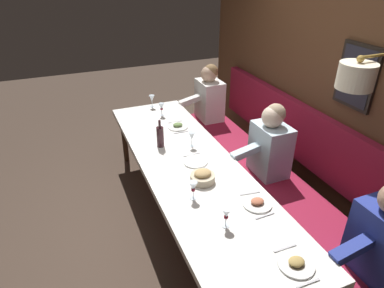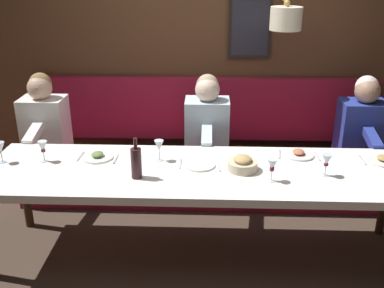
% 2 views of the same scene
% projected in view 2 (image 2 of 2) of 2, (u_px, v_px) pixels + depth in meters
% --- Properties ---
extents(ground_plane, '(12.00, 12.00, 0.00)m').
position_uv_depth(ground_plane, '(201.00, 253.00, 3.57)').
color(ground_plane, '#423328').
extents(dining_table, '(0.90, 3.24, 0.74)m').
position_uv_depth(dining_table, '(202.00, 176.00, 3.31)').
color(dining_table, white).
rests_on(dining_table, ground_plane).
extents(banquette_bench, '(0.52, 3.44, 0.45)m').
position_uv_depth(banquette_bench, '(203.00, 178.00, 4.31)').
color(banquette_bench, maroon).
rests_on(banquette_bench, ground_plane).
extents(back_wall_panel, '(0.59, 4.64, 2.90)m').
position_uv_depth(back_wall_panel, '(206.00, 49.00, 4.41)').
color(back_wall_panel, '#51331E').
rests_on(back_wall_panel, ground_plane).
extents(diner_nearest, '(0.60, 0.40, 0.79)m').
position_uv_depth(diner_nearest, '(362.00, 123.00, 4.03)').
color(diner_nearest, '#283893').
rests_on(diner_nearest, banquette_bench).
extents(diner_near, '(0.60, 0.40, 0.79)m').
position_uv_depth(diner_near, '(207.00, 121.00, 4.08)').
color(diner_near, silver).
rests_on(diner_near, banquette_bench).
extents(diner_middle, '(0.60, 0.40, 0.79)m').
position_uv_depth(diner_middle, '(44.00, 119.00, 4.13)').
color(diner_middle, white).
rests_on(diner_middle, banquette_bench).
extents(place_setting_0, '(0.24, 0.31, 0.05)m').
position_uv_depth(place_setting_0, '(98.00, 156.00, 3.47)').
color(place_setting_0, white).
rests_on(place_setting_0, dining_table).
extents(place_setting_1, '(0.24, 0.32, 0.01)m').
position_uv_depth(place_setting_1, '(199.00, 165.00, 3.35)').
color(place_setting_1, white).
rests_on(place_setting_1, dining_table).
extents(place_setting_2, '(0.24, 0.31, 0.05)m').
position_uv_depth(place_setting_2, '(383.00, 160.00, 3.41)').
color(place_setting_2, white).
rests_on(place_setting_2, dining_table).
extents(place_setting_3, '(0.24, 0.32, 0.05)m').
position_uv_depth(place_setting_3, '(298.00, 154.00, 3.52)').
color(place_setting_3, silver).
rests_on(place_setting_3, dining_table).
extents(wine_glass_0, '(0.07, 0.07, 0.16)m').
position_uv_depth(wine_glass_0, '(272.00, 166.00, 3.08)').
color(wine_glass_0, silver).
rests_on(wine_glass_0, dining_table).
extents(wine_glass_1, '(0.07, 0.07, 0.16)m').
position_uv_depth(wine_glass_1, '(43.00, 147.00, 3.39)').
color(wine_glass_1, silver).
rests_on(wine_glass_1, dining_table).
extents(wine_glass_2, '(0.07, 0.07, 0.16)m').
position_uv_depth(wine_glass_2, '(0.00, 148.00, 3.36)').
color(wine_glass_2, silver).
rests_on(wine_glass_2, dining_table).
extents(wine_glass_3, '(0.07, 0.07, 0.16)m').
position_uv_depth(wine_glass_3, '(159.00, 146.00, 3.40)').
color(wine_glass_3, silver).
rests_on(wine_glass_3, dining_table).
extents(wine_glass_4, '(0.07, 0.07, 0.16)m').
position_uv_depth(wine_glass_4, '(327.00, 161.00, 3.15)').
color(wine_glass_4, silver).
rests_on(wine_glass_4, dining_table).
extents(wine_bottle, '(0.08, 0.08, 0.30)m').
position_uv_depth(wine_bottle, '(136.00, 163.00, 3.12)').
color(wine_bottle, '#33191E').
rests_on(wine_bottle, dining_table).
extents(bread_bowl, '(0.22, 0.22, 0.12)m').
position_uv_depth(bread_bowl, '(242.00, 164.00, 3.26)').
color(bread_bowl, beige).
rests_on(bread_bowl, dining_table).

